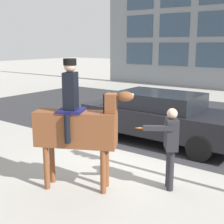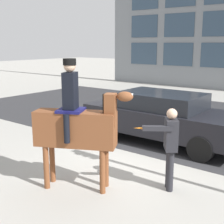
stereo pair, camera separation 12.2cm
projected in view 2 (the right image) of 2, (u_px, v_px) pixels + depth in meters
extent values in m
plane|color=#9E9B93|center=(131.00, 161.00, 7.55)|extent=(80.00, 80.00, 0.00)
cube|color=#2D2D30|center=(205.00, 122.00, 11.21)|extent=(20.57, 8.50, 0.01)
cube|color=#33475B|center=(144.00, 54.00, 21.64)|extent=(2.07, 0.02, 1.46)
cube|color=#33475B|center=(178.00, 54.00, 20.09)|extent=(2.07, 0.02, 1.46)
cube|color=#33475B|center=(217.00, 55.00, 18.54)|extent=(2.07, 0.02, 1.46)
cube|color=#33475B|center=(144.00, 26.00, 21.24)|extent=(2.07, 0.02, 1.46)
cube|color=#33475B|center=(179.00, 25.00, 19.69)|extent=(2.07, 0.02, 1.46)
cube|color=#33475B|center=(220.00, 23.00, 18.14)|extent=(2.07, 0.02, 1.46)
cube|color=brown|center=(75.00, 129.00, 5.92)|extent=(1.58, 1.09, 0.67)
cylinder|color=brown|center=(106.00, 165.00, 6.13)|extent=(0.11, 0.11, 0.86)
cylinder|color=brown|center=(102.00, 172.00, 5.83)|extent=(0.11, 0.11, 0.86)
cylinder|color=brown|center=(52.00, 161.00, 6.33)|extent=(0.11, 0.11, 0.86)
cylinder|color=brown|center=(46.00, 167.00, 6.04)|extent=(0.11, 0.11, 0.86)
cube|color=brown|center=(111.00, 110.00, 5.70)|extent=(0.29, 0.31, 0.59)
cube|color=black|center=(104.00, 108.00, 5.72)|extent=(0.07, 0.09, 0.53)
ellipsoid|color=brown|center=(125.00, 97.00, 5.60)|extent=(0.36, 0.31, 0.18)
cube|color=silver|center=(130.00, 96.00, 5.58)|extent=(0.12, 0.09, 0.07)
cylinder|color=black|center=(35.00, 132.00, 6.09)|extent=(0.09, 0.09, 0.55)
cube|color=#14144C|center=(71.00, 110.00, 5.85)|extent=(0.63, 0.64, 0.05)
cube|color=black|center=(70.00, 91.00, 5.77)|extent=(0.34, 0.38, 0.68)
sphere|color=#D1A889|center=(70.00, 66.00, 5.68)|extent=(0.22, 0.22, 0.22)
cylinder|color=black|center=(69.00, 62.00, 5.66)|extent=(0.24, 0.24, 0.12)
cylinder|color=black|center=(76.00, 122.00, 6.17)|extent=(0.11, 0.11, 0.54)
cylinder|color=black|center=(67.00, 129.00, 5.66)|extent=(0.11, 0.11, 0.54)
cylinder|color=#232328|center=(170.00, 171.00, 5.92)|extent=(0.13, 0.13, 0.81)
cylinder|color=#232328|center=(169.00, 168.00, 6.08)|extent=(0.13, 0.13, 0.81)
cube|color=#232328|center=(171.00, 134.00, 5.85)|extent=(0.41, 0.45, 0.59)
sphere|color=#D1A889|center=(172.00, 114.00, 5.77)|extent=(0.20, 0.20, 0.20)
cube|color=#232328|center=(158.00, 128.00, 5.65)|extent=(0.50, 0.39, 0.09)
cone|color=orange|center=(138.00, 128.00, 5.67)|extent=(0.17, 0.14, 0.04)
cube|color=black|center=(164.00, 120.00, 8.82)|extent=(4.60, 1.75, 0.67)
cube|color=black|center=(161.00, 100.00, 8.77)|extent=(2.30, 1.54, 0.44)
cylinder|color=black|center=(201.00, 149.00, 7.41)|extent=(0.63, 0.21, 0.63)
cylinder|color=black|center=(223.00, 134.00, 8.66)|extent=(0.63, 0.21, 0.63)
cylinder|color=black|center=(107.00, 129.00, 9.12)|extent=(0.63, 0.21, 0.63)
cylinder|color=black|center=(137.00, 119.00, 10.37)|extent=(0.63, 0.21, 0.63)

